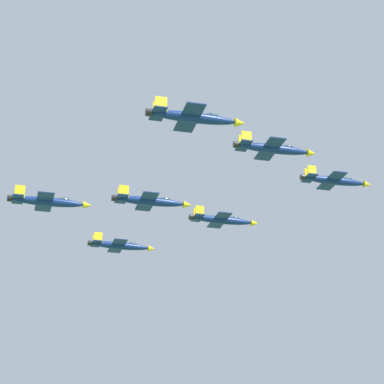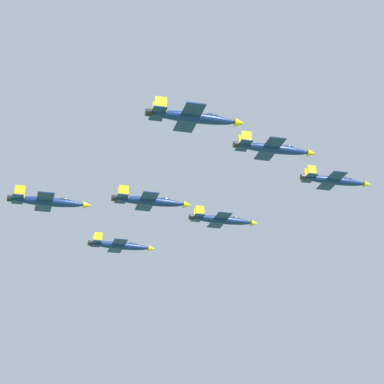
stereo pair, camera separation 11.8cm
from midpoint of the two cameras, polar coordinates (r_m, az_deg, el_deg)
The scene contains 7 objects.
jet_lead at distance 174.48m, azimuth 9.50°, elevation 0.76°, with size 15.26×9.20×3.22m.
jet_left_wingman at distance 180.52m, azimuth 2.06°, elevation -1.86°, with size 15.24×9.18×3.21m.
jet_right_wingman at distance 153.24m, azimuth 5.46°, elevation 2.89°, with size 15.51×9.36×3.27m.
jet_left_outer at distance 190.51m, azimuth -4.77°, elevation -3.57°, with size 15.18×9.18×3.20m.
jet_right_outer at distance 132.45m, azimuth 0.14°, elevation 4.99°, with size 15.86×9.60×3.34m.
jet_slot_rear at distance 160.26m, azimuth -2.77°, elevation -0.61°, with size 15.33×9.27×3.23m.
jet_trailing at distance 157.08m, azimuth -9.53°, elevation -0.63°, with size 15.28×9.25×3.22m.
Camera 2 is at (-82.25, -118.04, 31.65)m, focal length 80.17 mm.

